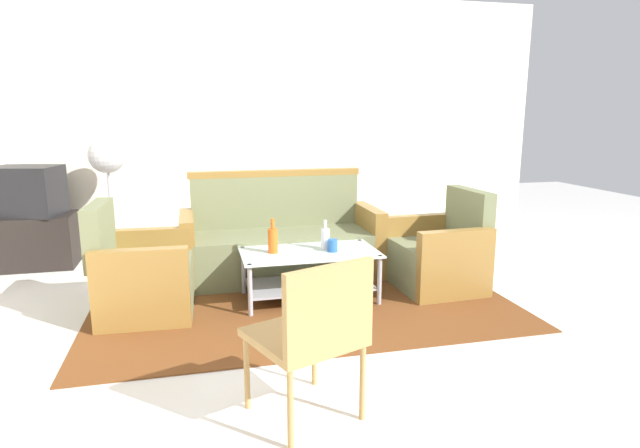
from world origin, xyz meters
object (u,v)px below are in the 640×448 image
bottle_clear (325,238)px  pedestal_fan (107,163)px  armchair_right (439,256)px  television (27,191)px  tv_stand (33,241)px  cup (332,245)px  wicker_chair (314,328)px  bottle_orange (273,240)px  armchair_left (142,277)px  coffee_table (309,268)px  couch (281,243)px

bottle_clear → pedestal_fan: 2.49m
armchair_right → television: size_ratio=1.24×
tv_stand → television: 0.50m
cup → pedestal_fan: pedestal_fan is taller
bottle_clear → wicker_chair: wicker_chair is taller
pedestal_fan → wicker_chair: size_ratio=1.51×
bottle_orange → cup: (0.47, -0.07, -0.06)m
tv_stand → television: size_ratio=1.17×
bottle_clear → armchair_left: bearing=-178.4°
bottle_orange → tv_stand: (-2.17, 1.55, -0.26)m
bottle_clear → bottle_orange: bearing=-177.3°
tv_stand → pedestal_fan: 1.06m
wicker_chair → bottle_orange: bearing=66.3°
armchair_left → television: (-1.16, 1.57, 0.47)m
coffee_table → tv_stand: size_ratio=1.38×
wicker_chair → couch: bearing=62.7°
couch → bottle_clear: size_ratio=7.46×
couch → tv_stand: size_ratio=2.25×
cup → television: size_ratio=0.15×
armchair_left → bottle_orange: (1.01, 0.02, 0.23)m
bottle_clear → pedestal_fan: pedestal_fan is taller
coffee_table → tv_stand: tv_stand is taller
coffee_table → armchair_left: bearing=179.9°
bottle_clear → television: television is taller
bottle_clear → cup: (0.04, -0.10, -0.04)m
coffee_table → bottle_orange: 0.38m
bottle_orange → cup: size_ratio=2.79×
tv_stand → wicker_chair: size_ratio=0.95×
couch → armchair_left: size_ratio=2.12×
armchair_left → wicker_chair: armchair_left is taller
bottle_clear → tv_stand: bottle_clear is taller
tv_stand → bottle_orange: bearing=-35.6°
bottle_orange → pedestal_fan: bearing=131.6°
armchair_left → television: television is taller
armchair_left → armchair_right: bearing=92.8°
coffee_table → wicker_chair: wicker_chair is taller
coffee_table → bottle_orange: bottle_orange is taller
bottle_clear → television: size_ratio=0.35×
couch → bottle_orange: couch is taller
cup → tv_stand: (-2.64, 1.63, -0.20)m
coffee_table → television: television is taller
bottle_orange → bottle_clear: bearing=2.7°
cup → couch: bearing=111.8°
television → armchair_right: bearing=170.0°
bottle_clear → tv_stand: 3.03m
coffee_table → tv_stand: 2.92m
bottle_clear → tv_stand: size_ratio=0.30×
television → cup: bearing=161.5°
cup → armchair_left: bearing=177.9°
armchair_left → bottle_orange: 1.03m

